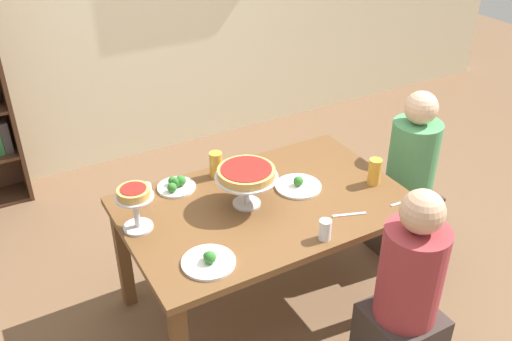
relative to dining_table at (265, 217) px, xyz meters
name	(u,v)px	position (x,y,z in m)	size (l,w,h in m)	color
ground_plane	(264,304)	(0.00, 0.00, -0.65)	(12.00, 12.00, 0.00)	brown
dining_table	(265,217)	(0.00, 0.00, 0.00)	(1.51, 0.96, 0.74)	brown
diner_near_right	(405,307)	(0.32, -0.78, -0.16)	(0.34, 0.34, 1.15)	#382D28
diner_head_east	(408,188)	(1.06, 0.01, -0.16)	(0.34, 0.34, 1.15)	#382D28
deep_dish_pizza_stand	(246,175)	(-0.09, 0.04, 0.27)	(0.33, 0.33, 0.22)	silver
personal_pizza_stand	(135,200)	(-0.66, 0.12, 0.26)	(0.19, 0.19, 0.24)	silver
salad_plate_near_diner	(209,261)	(-0.47, -0.30, 0.11)	(0.25, 0.25, 0.07)	white
salad_plate_far_diner	(298,185)	(0.24, 0.04, 0.11)	(0.26, 0.26, 0.07)	white
salad_plate_spare	(176,185)	(-0.36, 0.36, 0.11)	(0.21, 0.21, 0.07)	white
beer_glass_amber_tall	(246,168)	(0.03, 0.27, 0.16)	(0.07, 0.07, 0.13)	gold
beer_glass_amber_short	(216,165)	(-0.11, 0.37, 0.17)	(0.07, 0.07, 0.15)	gold
beer_glass_amber_spare	(375,172)	(0.63, -0.13, 0.17)	(0.07, 0.07, 0.15)	gold
water_glass_clear_near	(325,230)	(0.10, -0.41, 0.14)	(0.06, 0.06, 0.11)	white
water_glass_clear_far	(146,192)	(-0.54, 0.34, 0.14)	(0.06, 0.06, 0.10)	white
cutlery_fork_near	(405,202)	(0.66, -0.36, 0.09)	(0.18, 0.02, 0.01)	silver
cutlery_knife_near	(349,215)	(0.32, -0.31, 0.09)	(0.18, 0.02, 0.01)	silver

